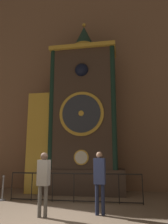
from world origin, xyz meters
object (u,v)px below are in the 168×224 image
(clock_tower, at_px, (78,119))
(visitor_far, at_px, (100,176))
(visitor_near, at_px, (44,177))
(stanchion_post, at_px, (3,192))

(clock_tower, xyz_separation_m, visitor_far, (1.47, -3.76, -2.48))
(clock_tower, relative_size, visitor_near, 4.92)
(clock_tower, distance_m, visitor_near, 4.95)
(clock_tower, distance_m, stanchion_post, 4.72)
(visitor_far, xyz_separation_m, stanchion_post, (-4.06, 1.58, -0.81))
(visitor_far, height_order, stanchion_post, visitor_far)
(visitor_near, xyz_separation_m, stanchion_post, (-2.45, 2.10, -0.80))
(clock_tower, relative_size, stanchion_post, 9.32)
(visitor_near, xyz_separation_m, visitor_far, (1.61, 0.52, 0.01))
(clock_tower, height_order, visitor_near, clock_tower)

